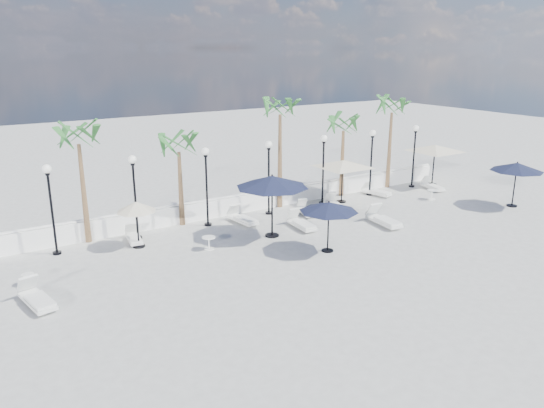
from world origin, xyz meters
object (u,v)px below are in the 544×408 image
lounger_2 (242,218)px  lounger_4 (384,219)px  lounger_8 (433,186)px  parasol_navy_mid (329,207)px  lounger_3 (301,223)px  parasol_navy_right (517,167)px  parasol_cream_sq_b (435,145)px  lounger_6 (306,210)px  parasol_cream_small (136,207)px  lounger_0 (37,298)px  lounger_7 (376,191)px  lounger_1 (134,237)px  lounger_5 (335,205)px  parasol_navy_left (272,182)px  parasol_cream_sq_a (343,161)px

lounger_2 → lounger_4: (5.70, -3.96, 0.03)m
lounger_8 → parasol_navy_mid: parasol_navy_mid is taller
lounger_4 → lounger_3: bearing=160.8°
parasol_navy_right → parasol_cream_sq_b: parasol_cream_sq_b is taller
parasol_navy_right → parasol_cream_sq_b: (-0.00, 5.62, 0.35)m
lounger_6 → parasol_cream_small: parasol_cream_small is taller
lounger_0 → lounger_2: size_ratio=1.05×
lounger_4 → lounger_6: bearing=129.5°
lounger_8 → lounger_7: bearing=178.9°
lounger_4 → parasol_cream_small: 11.75m
lounger_1 → lounger_7: bearing=7.7°
lounger_4 → parasol_navy_right: (8.19, -1.41, 1.91)m
parasol_navy_right → parasol_cream_sq_b: size_ratio=0.51×
lounger_3 → lounger_8: size_ratio=1.09×
lounger_5 → parasol_cream_sq_b: (8.57, 0.89, 2.29)m
parasol_navy_left → parasol_navy_mid: (0.99, -2.86, -0.61)m
lounger_1 → lounger_2: bearing=4.8°
lounger_1 → parasol_navy_mid: bearing=-32.2°
parasol_navy_right → lounger_7: bearing=130.0°
parasol_cream_sq_a → lounger_5: bearing=-143.3°
lounger_4 → parasol_cream_sq_b: 9.48m
parasol_cream_sq_a → lounger_1: bearing=179.9°
lounger_6 → parasol_cream_small: 9.04m
lounger_1 → parasol_navy_left: bearing=-17.8°
lounger_2 → lounger_5: 5.36m
parasol_navy_mid → parasol_cream_small: bearing=144.1°
lounger_0 → parasol_navy_right: (24.00, -1.40, 1.93)m
lounger_7 → parasol_cream_small: parasol_cream_small is taller
lounger_1 → lounger_5: bearing=2.9°
parasol_cream_small → parasol_navy_left: bearing=-19.0°
lounger_7 → lounger_8: 3.93m
lounger_7 → parasol_cream_sq_a: size_ratio=0.37×
lounger_6 → parasol_navy_left: size_ratio=0.53×
lounger_5 → parasol_cream_small: (-10.74, 0.16, 1.56)m
lounger_6 → lounger_7: lounger_7 is taller
lounger_0 → lounger_4: size_ratio=0.95×
parasol_cream_sq_b → lounger_3: bearing=-168.4°
lounger_0 → lounger_3: 12.26m
lounger_4 → parasol_cream_sq_a: bearing=85.5°
lounger_7 → parasol_cream_small: bearing=169.0°
lounger_4 → lounger_7: size_ratio=1.17×
parasol_navy_mid → parasol_cream_sq_a: 7.66m
lounger_8 → parasol_cream_sq_a: size_ratio=0.35×
lounger_3 → parasol_navy_right: (11.87, -3.18, 1.94)m
parasol_navy_right → lounger_4: bearing=170.2°
lounger_1 → lounger_7: lounger_7 is taller
lounger_6 → parasol_cream_sq_b: parasol_cream_sq_b is taller
lounger_4 → parasol_navy_mid: bearing=-157.3°
lounger_6 → parasol_cream_sq_a: parasol_cream_sq_a is taller
lounger_1 → lounger_6: 8.92m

